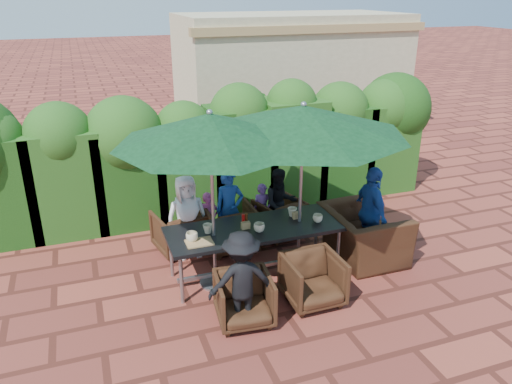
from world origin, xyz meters
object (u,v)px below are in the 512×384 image
object	(u,v)px
umbrella_left	(210,129)
chair_far_mid	(230,226)
chair_near_right	(313,277)
chair_far_left	(179,229)
chair_far_right	(279,216)
chair_near_left	(244,297)
chair_end_right	(364,227)
umbrella_right	(303,120)
dining_table	(255,232)

from	to	relation	value
umbrella_left	chair_far_mid	world-z (taller)	umbrella_left
chair_near_right	chair_far_left	bearing A→B (deg)	124.02
umbrella_left	chair_far_left	world-z (taller)	umbrella_left
chair_far_right	chair_near_right	bearing A→B (deg)	66.00
chair_far_left	chair_near_left	xyz separation A→B (m)	(0.38, -2.05, -0.02)
chair_near_left	umbrella_left	bearing A→B (deg)	102.86
chair_near_left	chair_end_right	size ratio (longest dim) A/B	0.57
chair_far_left	chair_near_right	world-z (taller)	chair_far_left
chair_near_right	umbrella_right	bearing A→B (deg)	77.55
dining_table	chair_far_mid	bearing A→B (deg)	96.63
umbrella_left	chair_near_right	xyz separation A→B (m)	(1.08, -0.84, -1.85)
chair_far_mid	chair_end_right	world-z (taller)	chair_end_right
dining_table	umbrella_right	distance (m)	1.67
umbrella_left	umbrella_right	size ratio (longest dim) A/B	0.87
umbrella_left	chair_far_left	xyz separation A→B (m)	(-0.27, 1.11, -1.85)
chair_far_right	chair_end_right	distance (m)	1.45
chair_far_mid	chair_near_right	size ratio (longest dim) A/B	1.07
chair_end_right	chair_near_left	bearing A→B (deg)	112.52
chair_near_left	chair_end_right	distance (m)	2.36
dining_table	chair_end_right	world-z (taller)	chair_end_right
umbrella_right	chair_near_left	size ratio (longest dim) A/B	4.11
chair_near_right	chair_end_right	bearing A→B (deg)	32.67
chair_far_right	chair_near_right	size ratio (longest dim) A/B	0.97
chair_far_left	chair_near_left	world-z (taller)	chair_far_left
chair_near_left	chair_near_right	bearing A→B (deg)	11.25
chair_end_right	chair_far_mid	bearing A→B (deg)	62.10
chair_far_mid	chair_near_left	world-z (taller)	chair_far_mid
dining_table	chair_near_right	size ratio (longest dim) A/B	3.41
chair_far_mid	chair_near_left	size ratio (longest dim) A/B	1.12
chair_far_right	chair_end_right	world-z (taller)	chair_end_right
umbrella_right	chair_far_right	bearing A→B (deg)	83.29
chair_far_mid	chair_near_left	distance (m)	1.89
chair_far_left	chair_end_right	size ratio (longest dim) A/B	0.61
chair_far_left	chair_far_mid	xyz separation A→B (m)	(0.77, -0.20, 0.02)
chair_end_right	chair_far_right	bearing A→B (deg)	39.64
umbrella_right	chair_far_left	world-z (taller)	umbrella_right
dining_table	chair_far_left	distance (m)	1.42
chair_far_left	chair_far_mid	distance (m)	0.80
umbrella_left	chair_far_right	world-z (taller)	umbrella_left
chair_near_right	dining_table	bearing A→B (deg)	117.74
umbrella_right	chair_end_right	world-z (taller)	umbrella_right
umbrella_left	chair_near_left	distance (m)	2.09
umbrella_right	chair_far_left	bearing A→B (deg)	144.42
umbrella_right	chair_near_left	distance (m)	2.39
umbrella_right	chair_far_mid	size ratio (longest dim) A/B	3.66
umbrella_right	chair_near_right	bearing A→B (deg)	-101.88
chair_near_right	chair_end_right	size ratio (longest dim) A/B	0.60
dining_table	chair_far_left	bearing A→B (deg)	129.18
dining_table	umbrella_right	world-z (taller)	umbrella_right
chair_far_right	umbrella_left	bearing A→B (deg)	22.59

